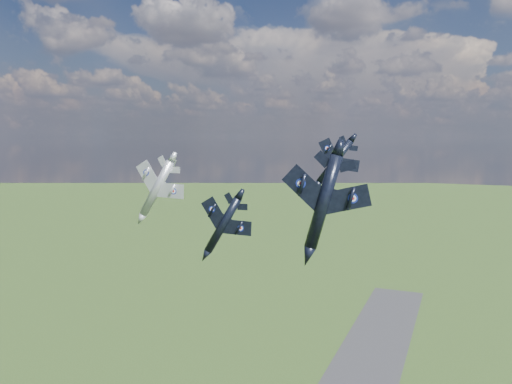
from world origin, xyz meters
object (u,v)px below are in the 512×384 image
at_px(jet_lead_navy, 223,225).
at_px(jet_left_silver, 157,188).
at_px(jet_high_navy, 335,162).
at_px(jet_right_navy, 323,202).

xyz_separation_m(jet_lead_navy, jet_left_silver, (-12.40, 1.06, 4.99)).
bearing_deg(jet_high_navy, jet_right_navy, -96.66).
bearing_deg(jet_high_navy, jet_lead_navy, -140.82).
height_order(jet_lead_navy, jet_right_navy, jet_right_navy).
bearing_deg(jet_lead_navy, jet_high_navy, 50.95).
relative_size(jet_lead_navy, jet_left_silver, 0.94).
bearing_deg(jet_right_navy, jet_lead_navy, 129.94).
height_order(jet_lead_navy, jet_left_silver, jet_left_silver).
distance_m(jet_high_navy, jet_left_silver, 31.09).
xyz_separation_m(jet_right_navy, jet_high_navy, (-7.36, 35.05, 2.53)).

